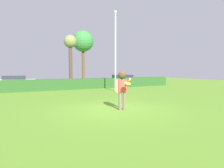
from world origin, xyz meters
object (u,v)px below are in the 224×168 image
Objects in this scene: parked_car_white at (15,81)px; parked_car_blue at (123,79)px; oak_tree at (83,42)px; person at (122,85)px; lamppost at (115,48)px; bare_elm_tree at (70,46)px; frisbee at (128,83)px.

parked_car_white and parked_car_blue have the same top height.
parked_car_blue is 8.73m from oak_tree.
lamppost reaches higher than person.
parked_car_blue is at bearing -24.40° from bare_elm_tree.
oak_tree is (9.21, 4.23, 5.19)m from parked_car_white.
frisbee is at bearing -76.88° from parked_car_white.
oak_tree is at bearing 75.21° from frisbee.
frisbee reaches higher than parked_car_white.
frisbee is at bearing -104.79° from oak_tree.
parked_car_white is at bearing 103.12° from frisbee.
oak_tree is at bearing 51.82° from bare_elm_tree.
oak_tree is at bearing 113.47° from parked_car_blue.
bare_elm_tree is at bearing -128.18° from oak_tree.
lamppost is 1.14× the size of bare_elm_tree.
person is 16.70m from bare_elm_tree.
parked_car_blue is at bearing -10.40° from parked_car_white.
frisbee is 16.73m from parked_car_white.
lamppost is at bearing -47.27° from parked_car_white.
person is 15.79m from parked_car_blue.
lamppost is 1.58× the size of parked_car_blue.
oak_tree is at bearing 82.80° from lamppost.
frisbee is 0.04× the size of lamppost.
parked_car_white is at bearing -176.11° from bare_elm_tree.
frisbee is at bearing -98.25° from bare_elm_tree.
lamppost is at bearing 64.42° from frisbee.
lamppost is 11.67m from parked_car_white.
parked_car_blue is (8.21, 14.08, -0.59)m from frisbee.
parked_car_white is 1.00× the size of parked_car_blue.
bare_elm_tree is (2.35, 16.14, 3.57)m from person.
person is 0.41× the size of parked_car_blue.
frisbee is 21.71m from oak_tree.
frisbee is 0.06× the size of parked_car_white.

